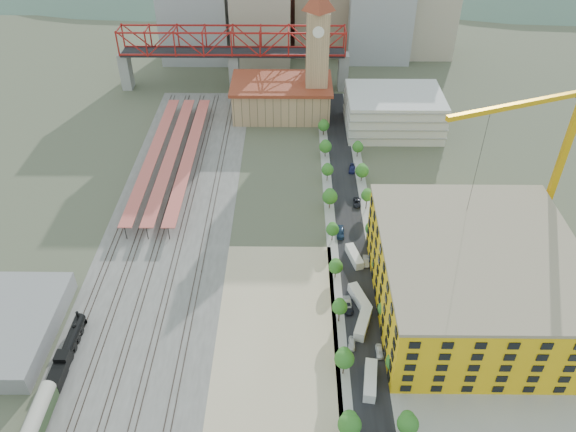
{
  "coord_description": "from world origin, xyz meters",
  "views": [
    {
      "loc": [
        -0.63,
        -115.79,
        100.45
      ],
      "look_at": [
        -1.77,
        2.97,
        10.0
      ],
      "focal_mm": 35.0,
      "sensor_mm": 36.0,
      "label": 1
    }
  ],
  "objects_px": {
    "clock_tower": "(318,43)",
    "construction_building": "(474,279)",
    "coach": "(34,427)",
    "site_trailer_c": "(360,299)",
    "car_0": "(352,344)",
    "site_trailer_b": "(363,323)",
    "site_trailer_d": "(354,256)",
    "site_trailer_a": "(370,380)",
    "locomotive": "(68,349)",
    "tower_crane": "(557,143)"
  },
  "relations": [
    {
      "from": "site_trailer_b",
      "to": "site_trailer_c",
      "type": "distance_m",
      "value": 7.96
    },
    {
      "from": "construction_building",
      "to": "clock_tower",
      "type": "bearing_deg",
      "value": 108.78
    },
    {
      "from": "coach",
      "to": "locomotive",
      "type": "bearing_deg",
      "value": 90.0
    },
    {
      "from": "coach",
      "to": "site_trailer_a",
      "type": "distance_m",
      "value": 67.22
    },
    {
      "from": "construction_building",
      "to": "tower_crane",
      "type": "bearing_deg",
      "value": 47.02
    },
    {
      "from": "site_trailer_a",
      "to": "car_0",
      "type": "bearing_deg",
      "value": 114.7
    },
    {
      "from": "clock_tower",
      "to": "construction_building",
      "type": "distance_m",
      "value": 107.36
    },
    {
      "from": "locomotive",
      "to": "site_trailer_b",
      "type": "relative_size",
      "value": 2.24
    },
    {
      "from": "site_trailer_a",
      "to": "site_trailer_c",
      "type": "bearing_deg",
      "value": 98.47
    },
    {
      "from": "coach",
      "to": "site_trailer_c",
      "type": "height_order",
      "value": "coach"
    },
    {
      "from": "site_trailer_c",
      "to": "site_trailer_d",
      "type": "distance_m",
      "value": 15.66
    },
    {
      "from": "site_trailer_a",
      "to": "site_trailer_b",
      "type": "bearing_deg",
      "value": 98.47
    },
    {
      "from": "tower_crane",
      "to": "car_0",
      "type": "bearing_deg",
      "value": -145.15
    },
    {
      "from": "construction_building",
      "to": "car_0",
      "type": "xyz_separation_m",
      "value": [
        -29.0,
        -12.36,
        -8.71
      ]
    },
    {
      "from": "locomotive",
      "to": "site_trailer_a",
      "type": "bearing_deg",
      "value": -6.18
    },
    {
      "from": "site_trailer_b",
      "to": "site_trailer_c",
      "type": "relative_size",
      "value": 1.04
    },
    {
      "from": "coach",
      "to": "clock_tower",
      "type": "bearing_deg",
      "value": 66.8
    },
    {
      "from": "site_trailer_a",
      "to": "site_trailer_c",
      "type": "xyz_separation_m",
      "value": [
        0.0,
        23.91,
        -0.06
      ]
    },
    {
      "from": "site_trailer_c",
      "to": "coach",
      "type": "bearing_deg",
      "value": -170.46
    },
    {
      "from": "car_0",
      "to": "clock_tower",
      "type": "bearing_deg",
      "value": 99.7
    },
    {
      "from": "coach",
      "to": "car_0",
      "type": "height_order",
      "value": "coach"
    },
    {
      "from": "site_trailer_c",
      "to": "clock_tower",
      "type": "bearing_deg",
      "value": 75.2
    },
    {
      "from": "site_trailer_b",
      "to": "site_trailer_d",
      "type": "bearing_deg",
      "value": 107.79
    },
    {
      "from": "tower_crane",
      "to": "site_trailer_b",
      "type": "bearing_deg",
      "value": -148.18
    },
    {
      "from": "clock_tower",
      "to": "construction_building",
      "type": "height_order",
      "value": "clock_tower"
    },
    {
      "from": "clock_tower",
      "to": "site_trailer_c",
      "type": "relative_size",
      "value": 5.66
    },
    {
      "from": "clock_tower",
      "to": "locomotive",
      "type": "distance_m",
      "value": 131.99
    },
    {
      "from": "coach",
      "to": "site_trailer_d",
      "type": "xyz_separation_m",
      "value": [
        66.0,
        52.2,
        -1.8
      ]
    },
    {
      "from": "coach",
      "to": "site_trailer_d",
      "type": "distance_m",
      "value": 84.17
    },
    {
      "from": "clock_tower",
      "to": "site_trailer_c",
      "type": "distance_m",
      "value": 102.81
    },
    {
      "from": "tower_crane",
      "to": "site_trailer_c",
      "type": "relative_size",
      "value": 5.81
    },
    {
      "from": "construction_building",
      "to": "site_trailer_c",
      "type": "distance_m",
      "value": 27.28
    },
    {
      "from": "coach",
      "to": "site_trailer_c",
      "type": "xyz_separation_m",
      "value": [
        66.0,
        36.54,
        -1.72
      ]
    },
    {
      "from": "tower_crane",
      "to": "site_trailer_b",
      "type": "relative_size",
      "value": 5.59
    },
    {
      "from": "construction_building",
      "to": "site_trailer_a",
      "type": "xyz_separation_m",
      "value": [
        -26.0,
        -22.67,
        -8.1
      ]
    },
    {
      "from": "tower_crane",
      "to": "site_trailer_a",
      "type": "bearing_deg",
      "value": -136.13
    },
    {
      "from": "construction_building",
      "to": "locomotive",
      "type": "bearing_deg",
      "value": -170.42
    },
    {
      "from": "tower_crane",
      "to": "site_trailer_a",
      "type": "height_order",
      "value": "tower_crane"
    },
    {
      "from": "site_trailer_a",
      "to": "car_0",
      "type": "xyz_separation_m",
      "value": [
        -3.0,
        10.31,
        -0.61
      ]
    },
    {
      "from": "coach",
      "to": "site_trailer_c",
      "type": "relative_size",
      "value": 1.94
    },
    {
      "from": "construction_building",
      "to": "site_trailer_a",
      "type": "height_order",
      "value": "construction_building"
    },
    {
      "from": "clock_tower",
      "to": "site_trailer_d",
      "type": "xyz_separation_m",
      "value": [
        8.0,
        -83.09,
        -27.52
      ]
    },
    {
      "from": "locomotive",
      "to": "site_trailer_c",
      "type": "height_order",
      "value": "locomotive"
    },
    {
      "from": "coach",
      "to": "site_trailer_a",
      "type": "bearing_deg",
      "value": 10.84
    },
    {
      "from": "site_trailer_d",
      "to": "tower_crane",
      "type": "bearing_deg",
      "value": -8.58
    },
    {
      "from": "tower_crane",
      "to": "clock_tower",
      "type": "bearing_deg",
      "value": 125.21
    },
    {
      "from": "site_trailer_c",
      "to": "car_0",
      "type": "distance_m",
      "value": 13.93
    },
    {
      "from": "clock_tower",
      "to": "car_0",
      "type": "distance_m",
      "value": 115.89
    },
    {
      "from": "construction_building",
      "to": "site_trailer_b",
      "type": "relative_size",
      "value": 5.3
    },
    {
      "from": "site_trailer_d",
      "to": "locomotive",
      "type": "bearing_deg",
      "value": -169.02
    }
  ]
}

